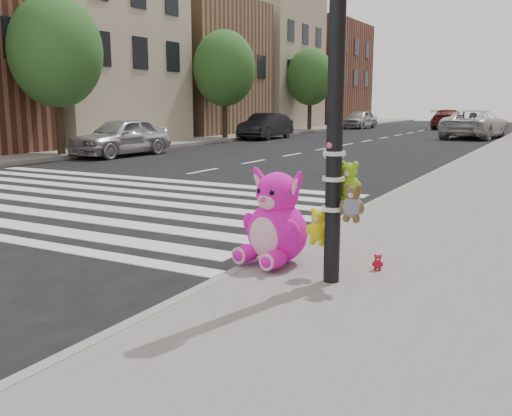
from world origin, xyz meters
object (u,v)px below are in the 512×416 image
Objects in this scene: signal_pole at (337,119)px; red_teddy at (378,262)px; car_silver_far at (121,137)px; car_dark_far at (266,126)px; pink_bunny at (275,224)px; car_white_near at (475,124)px.

signal_pole is 22.55× the size of red_teddy.
car_silver_far is 0.98× the size of car_dark_far.
pink_bunny is 0.26× the size of car_dark_far.
car_silver_far is (-12.70, 10.16, 0.47)m from red_teddy.
red_teddy is 0.04× the size of car_dark_far.
signal_pole is 1.67m from red_teddy.
car_dark_far is at bearing 119.30° from signal_pole.
signal_pole is 25.38m from car_dark_far.
car_silver_far reaches higher than pink_bunny.
car_dark_far is (-11.59, 21.80, 0.11)m from pink_bunny.
signal_pole is 0.95× the size of car_dark_far.
car_white_near is (9.79, 6.04, 0.08)m from car_dark_far.
car_dark_far is 11.51m from car_white_near.
car_white_near is (-2.91, 27.58, 0.54)m from red_teddy.
red_teddy is at bearing -61.80° from car_dark_far.
car_white_near is at bearing 95.31° from signal_pole.
pink_bunny is 0.27× the size of car_silver_far.
red_teddy is (0.29, 0.58, -1.54)m from signal_pole.
signal_pole is at bearing 102.35° from car_white_near.
car_white_near is at bearing 63.08° from car_silver_far.
car_white_near reaches higher than car_dark_far.
pink_bunny is at bearing -39.53° from car_silver_far.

